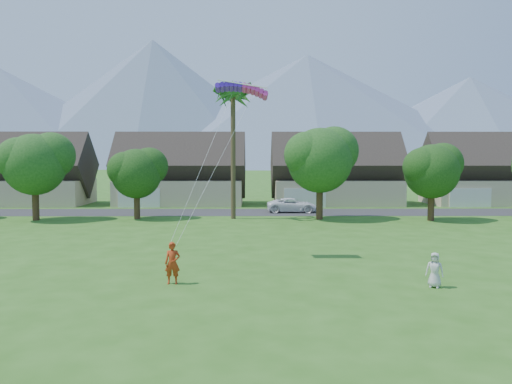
{
  "coord_description": "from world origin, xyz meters",
  "views": [
    {
      "loc": [
        -0.18,
        -17.89,
        5.75
      ],
      "look_at": [
        0.0,
        10.0,
        3.8
      ],
      "focal_mm": 35.0,
      "sensor_mm": 36.0,
      "label": 1
    }
  ],
  "objects_px": {
    "watcher": "(435,270)",
    "parked_car": "(292,205)",
    "kite_flyer": "(173,263)",
    "parafoil_kite": "(242,88)"
  },
  "relations": [
    {
      "from": "kite_flyer",
      "to": "watcher",
      "type": "height_order",
      "value": "kite_flyer"
    },
    {
      "from": "watcher",
      "to": "parked_car",
      "type": "bearing_deg",
      "value": 124.07
    },
    {
      "from": "kite_flyer",
      "to": "parked_car",
      "type": "bearing_deg",
      "value": 73.74
    },
    {
      "from": "watcher",
      "to": "parafoil_kite",
      "type": "xyz_separation_m",
      "value": [
        -8.63,
        6.86,
        8.9
      ]
    },
    {
      "from": "kite_flyer",
      "to": "parked_car",
      "type": "xyz_separation_m",
      "value": [
        7.81,
        29.55,
        -0.22
      ]
    },
    {
      "from": "parked_car",
      "to": "parafoil_kite",
      "type": "relative_size",
      "value": 1.81
    },
    {
      "from": "kite_flyer",
      "to": "watcher",
      "type": "distance_m",
      "value": 11.7
    },
    {
      "from": "kite_flyer",
      "to": "parked_car",
      "type": "distance_m",
      "value": 30.56
    },
    {
      "from": "watcher",
      "to": "parked_car",
      "type": "xyz_separation_m",
      "value": [
        -3.87,
        30.23,
        -0.04
      ]
    },
    {
      "from": "watcher",
      "to": "kite_flyer",
      "type": "bearing_deg",
      "value": -156.61
    }
  ]
}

